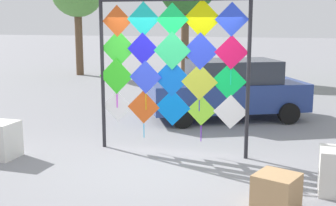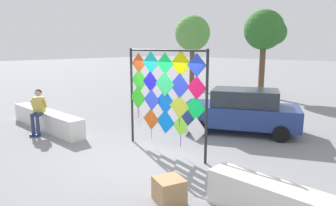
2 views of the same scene
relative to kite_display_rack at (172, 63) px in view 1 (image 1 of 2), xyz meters
The scene contains 4 objects.
ground 1.84m from the kite_display_rack, 89.17° to the right, with size 120.00×120.00×0.00m, color gray.
kite_display_rack is the anchor object (origin of this frame).
parked_car 3.39m from the kite_display_rack, 80.96° to the left, with size 4.15×3.18×1.48m.
cardboard_box_large 3.19m from the kite_display_rack, 44.06° to the right, with size 0.53×0.52×0.46m, color tan.
Camera 1 is at (2.29, -6.89, 2.44)m, focal length 46.94 mm.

